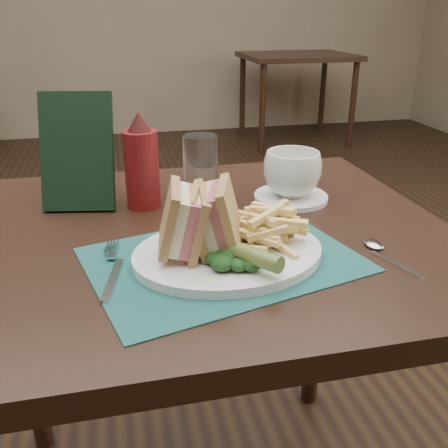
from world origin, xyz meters
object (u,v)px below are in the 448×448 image
at_px(table_bg_right, 295,99).
at_px(coffee_cup, 292,174).
at_px(table_main, 200,394).
at_px(sandwich_half_b, 202,216).
at_px(sandwich_half_a, 169,220).
at_px(placemat, 223,259).
at_px(drinking_glass, 200,167).
at_px(plate, 228,253).
at_px(check_presenter, 77,152).
at_px(saucer, 291,197).
at_px(ketchup_bottle, 141,161).

relative_size(table_bg_right, coffee_cup, 7.79).
height_order(table_main, sandwich_half_b, sandwich_half_b).
xyz_separation_m(table_bg_right, sandwich_half_a, (-1.50, -3.47, 0.45)).
bearing_deg(coffee_cup, placemat, -130.20).
bearing_deg(sandwich_half_b, drinking_glass, 97.34).
relative_size(table_main, drinking_glass, 6.92).
bearing_deg(plate, table_bg_right, 61.58).
xyz_separation_m(plate, check_presenter, (-0.23, 0.29, 0.10)).
distance_m(placemat, check_presenter, 0.38).
distance_m(table_bg_right, drinking_glass, 3.52).
bearing_deg(sandwich_half_a, drinking_glass, 77.58).
xyz_separation_m(plate, drinking_glass, (0.01, 0.28, 0.06)).
distance_m(saucer, ketchup_bottle, 0.31).
bearing_deg(plate, drinking_glass, 82.17).
xyz_separation_m(sandwich_half_a, check_presenter, (-0.14, 0.28, 0.04)).
xyz_separation_m(table_bg_right, coffee_cup, (-1.23, -3.25, 0.43)).
distance_m(table_bg_right, saucer, 3.50).
bearing_deg(table_main, table_bg_right, 66.79).
height_order(saucer, drinking_glass, drinking_glass).
xyz_separation_m(table_main, sandwich_half_a, (-0.06, -0.11, 0.45)).
height_order(placemat, coffee_cup, coffee_cup).
bearing_deg(table_bg_right, drinking_glass, -113.68).
height_order(table_main, plate, plate).
xyz_separation_m(table_bg_right, drinking_glass, (-1.40, -3.20, 0.44)).
bearing_deg(saucer, ketchup_bottle, 174.19).
bearing_deg(table_bg_right, sandwich_half_a, -113.35).
bearing_deg(ketchup_bottle, plate, -66.73).
height_order(sandwich_half_b, saucer, sandwich_half_b).
distance_m(placemat, plate, 0.01).
height_order(sandwich_half_b, drinking_glass, drinking_glass).
xyz_separation_m(table_main, placemat, (0.02, -0.12, 0.38)).
distance_m(table_main, plate, 0.40).
distance_m(table_main, saucer, 0.45).
xyz_separation_m(coffee_cup, drinking_glass, (-0.18, 0.05, 0.01)).
height_order(table_main, saucer, saucer).
height_order(plate, drinking_glass, drinking_glass).
relative_size(table_main, placemat, 2.24).
relative_size(table_bg_right, placemat, 2.24).
relative_size(sandwich_half_a, check_presenter, 0.48).
xyz_separation_m(sandwich_half_b, check_presenter, (-0.19, 0.28, 0.04)).
bearing_deg(table_bg_right, coffee_cup, -110.65).
relative_size(sandwich_half_a, ketchup_bottle, 0.58).
bearing_deg(table_main, check_presenter, 140.26).
height_order(table_bg_right, placemat, placemat).
bearing_deg(saucer, coffee_cup, 0.00).
relative_size(sandwich_half_b, ketchup_bottle, 0.58).
xyz_separation_m(sandwich_half_a, ketchup_bottle, (-0.02, 0.25, 0.02)).
bearing_deg(ketchup_bottle, drinking_glass, 10.37).
distance_m(drinking_glass, ketchup_bottle, 0.12).
relative_size(table_bg_right, check_presenter, 4.00).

